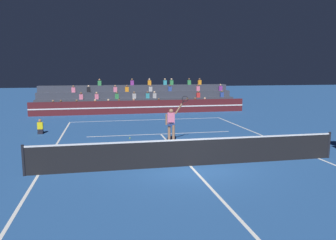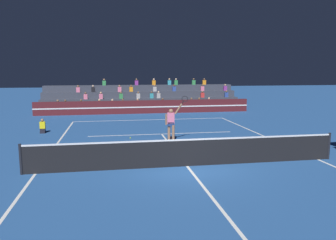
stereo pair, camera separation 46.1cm
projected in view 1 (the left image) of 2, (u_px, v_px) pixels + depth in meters
ground_plane at (190, 166)px, 12.49m from camera, size 120.00×120.00×0.00m
court_lines at (190, 166)px, 12.49m from camera, size 11.10×23.90×0.01m
tennis_net at (190, 152)px, 12.41m from camera, size 12.00×0.10×1.10m
sponsor_banner_wall at (142, 107)px, 27.48m from camera, size 18.00×0.26×1.10m
bleacher_stand at (138, 100)px, 30.51m from camera, size 17.82×3.80×2.83m
ball_kid_courtside at (40, 128)px, 18.77m from camera, size 0.30×0.36×0.84m
tennis_player at (172, 123)px, 16.43m from camera, size 1.16×0.42×2.42m
tennis_ball at (130, 138)px, 17.44m from camera, size 0.07×0.07×0.07m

